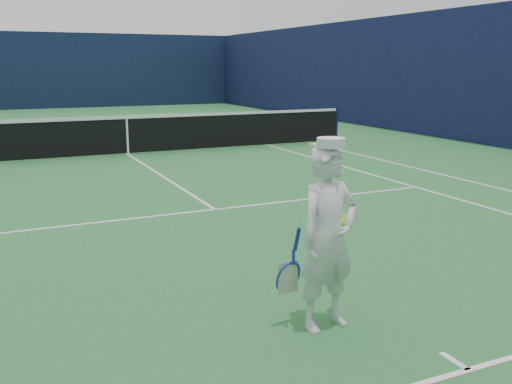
# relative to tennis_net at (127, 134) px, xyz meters

# --- Properties ---
(ground) EXTENTS (80.00, 80.00, 0.00)m
(ground) POSITION_rel_tennis_net_xyz_m (0.00, 0.00, -0.55)
(ground) COLOR #2A6E35
(ground) RESTS_ON ground
(court_markings) EXTENTS (11.03, 23.83, 0.01)m
(court_markings) POSITION_rel_tennis_net_xyz_m (0.00, 0.00, -0.55)
(court_markings) COLOR white
(court_markings) RESTS_ON ground
(windscreen_fence) EXTENTS (20.12, 36.12, 4.00)m
(windscreen_fence) POSITION_rel_tennis_net_xyz_m (0.00, 0.00, 1.45)
(windscreen_fence) COLOR #0E1835
(windscreen_fence) RESTS_ON ground
(tennis_net) EXTENTS (12.88, 0.09, 1.07)m
(tennis_net) POSITION_rel_tennis_net_xyz_m (0.00, 0.00, 0.00)
(tennis_net) COLOR #141E4C
(tennis_net) RESTS_ON ground
(tennis_player) EXTENTS (0.78, 0.48, 1.70)m
(tennis_player) POSITION_rel_tennis_net_xyz_m (-0.59, -10.76, 0.27)
(tennis_player) COLOR white
(tennis_player) RESTS_ON ground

